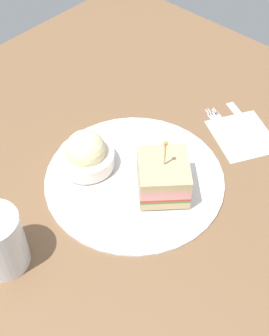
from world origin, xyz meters
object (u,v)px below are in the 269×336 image
Objects in this scene: napkin at (243,136)px; knife at (244,120)px; fork at (221,124)px; sandwich_half_center at (163,177)px; coleslaw_bowl at (86,154)px; plate at (134,178)px.

knife is (2.05, -3.50, 0.10)cm from napkin.
fork reaches higher than napkin.
sandwich_half_center reaches higher than fork.
knife is (-13.18, -27.59, -3.11)cm from coleslaw_bowl.
coleslaw_bowl is 0.80× the size of knife.
sandwich_half_center reaches higher than knife.
knife is (-0.32, -23.20, -3.55)cm from sandwich_half_center.
plate is at bearing 81.98° from fork.
sandwich_half_center is 1.23× the size of coleslaw_bowl.
fork is 1.02× the size of knife.
sandwich_half_center is 20.18cm from napkin.
plate is 6.18cm from sandwich_half_center.
sandwich_half_center is 0.99× the size of knife.
knife is at bearing -102.60° from plate.
sandwich_half_center reaches higher than plate.
knife is (-2.53, -3.72, 0.00)cm from fork.
fork is (-10.65, -23.87, -3.11)cm from coleslaw_bowl.
coleslaw_bowl is at bearing 65.95° from fork.
coleslaw_bowl is 30.74cm from knife.
plate is 24.87cm from knife.
plate reaches higher than napkin.
sandwich_half_center is at bearing -168.19° from plate.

